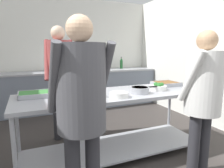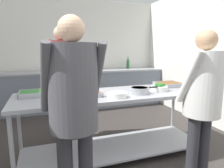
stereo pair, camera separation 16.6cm
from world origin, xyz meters
The scene contains 14 objects.
wall_rear centered at (0.00, 4.34, 1.32)m, with size 4.58×0.06×2.65m.
wall_right centered at (2.26, 2.17, 1.32)m, with size 0.06×4.46×2.65m.
back_counter centered at (0.00, 3.97, 0.46)m, with size 4.42×0.65×0.91m.
serving_counter centered at (0.14, 1.55, 0.58)m, with size 2.45×0.81×0.86m.
serving_tray_vegetables centered at (-0.76, 1.74, 0.89)m, with size 0.46×0.30×0.05m.
serving_tray_roast centered at (-0.28, 1.54, 0.89)m, with size 0.43×0.32×0.05m.
plate_stack centered at (0.09, 1.32, 0.89)m, with size 0.23×0.23×0.06m.
sauce_pan centered at (0.43, 1.41, 0.90)m, with size 0.38×0.24×0.08m.
broccoli_bowl centered at (0.76, 1.49, 0.90)m, with size 0.23×0.23×0.11m.
serving_tray_greens centered at (1.09, 1.75, 0.89)m, with size 0.37×0.33×0.05m.
guest_serving_left centered at (0.84, 0.81, 0.98)m, with size 0.50×0.38×1.60m.
guest_serving_right centered at (-0.49, 0.80, 1.02)m, with size 0.52×0.40×1.67m.
cook_behind_counter centered at (-0.42, 2.36, 1.09)m, with size 0.47×0.40×1.75m.
water_bottle centered at (1.45, 4.07, 1.05)m, with size 0.08×0.08×0.30m.
Camera 2 is at (-0.72, -0.78, 1.40)m, focal length 32.00 mm.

